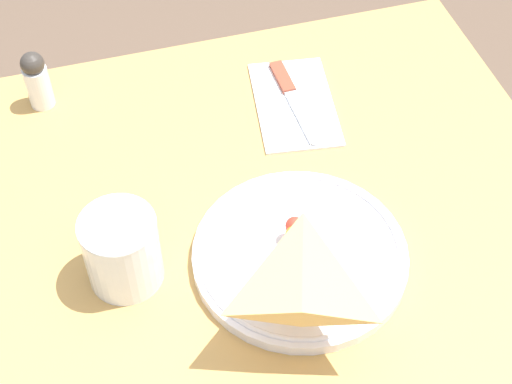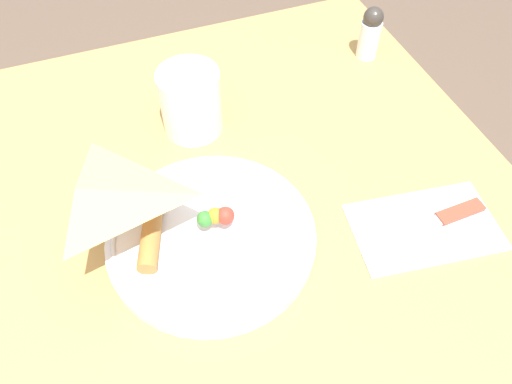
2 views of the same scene
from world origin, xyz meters
The scene contains 6 objects.
dining_table centered at (0.00, 0.00, 0.67)m, with size 1.17×0.85×0.77m.
plate_pizza centered at (-0.14, 0.03, 0.79)m, with size 0.26×0.26×0.05m.
milk_glass centered at (-0.18, -0.17, 0.82)m, with size 0.09×0.09×0.10m.
napkin_folded centered at (-0.41, 0.11, 0.78)m, with size 0.20×0.14×0.00m.
butter_knife centered at (-0.42, 0.11, 0.78)m, with size 0.18×0.02×0.01m.
pepper_shaker centered at (-0.51, -0.24, 0.82)m, with size 0.04×0.04×0.09m.
Camera 2 is at (-0.07, 0.38, 1.31)m, focal length 35.00 mm.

